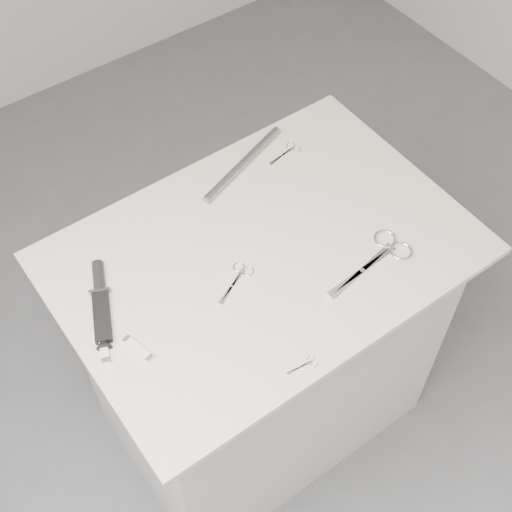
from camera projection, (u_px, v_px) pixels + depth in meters
ground at (261, 412)px, 2.48m from camera, size 4.00×4.00×0.01m
plinth at (262, 347)px, 2.12m from camera, size 0.90×0.60×0.90m
display_board at (263, 253)px, 1.75m from camera, size 1.00×0.70×0.02m
large_shears at (382, 254)px, 1.73m from camera, size 0.25×0.11×0.01m
embroidery_scissors_a at (239, 276)px, 1.69m from camera, size 0.12×0.08×0.00m
embroidery_scissors_b at (288, 151)px, 1.94m from camera, size 0.11×0.05×0.00m
tiny_scissors at (305, 365)px, 1.55m from camera, size 0.07×0.03×0.00m
sheathed_knife at (100, 298)px, 1.65m from camera, size 0.12×0.22×0.03m
pocket_knife_a at (103, 343)px, 1.58m from camera, size 0.06×0.10×0.01m
pocket_knife_b at (138, 349)px, 1.57m from camera, size 0.04×0.09×0.01m
metal_rail at (243, 164)px, 1.90m from camera, size 0.31×0.12×0.02m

